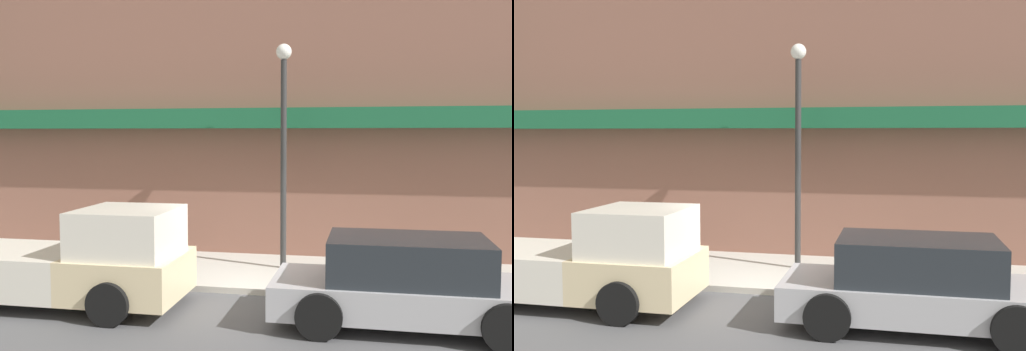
{
  "view_description": "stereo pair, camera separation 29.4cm",
  "coord_description": "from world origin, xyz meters",
  "views": [
    {
      "loc": [
        2.44,
        -11.07,
        3.26
      ],
      "look_at": [
        -0.03,
        1.33,
        2.33
      ],
      "focal_mm": 40.0,
      "sensor_mm": 36.0,
      "label": 1
    },
    {
      "loc": [
        2.73,
        -11.01,
        3.26
      ],
      "look_at": [
        -0.03,
        1.33,
        2.33
      ],
      "focal_mm": 40.0,
      "sensor_mm": 36.0,
      "label": 2
    }
  ],
  "objects": [
    {
      "name": "street_lamp",
      "position": [
        0.5,
        1.93,
        3.39
      ],
      "size": [
        0.36,
        0.36,
        5.17
      ],
      "color": "#2D2D2D",
      "rests_on": "sidewalk"
    },
    {
      "name": "ground_plane",
      "position": [
        0.0,
        0.0,
        0.0
      ],
      "size": [
        80.0,
        80.0,
        0.0
      ],
      "primitive_type": "plane",
      "color": "#4C4C4F"
    },
    {
      "name": "building",
      "position": [
        -0.01,
        4.81,
        5.9
      ],
      "size": [
        19.8,
        3.8,
        11.83
      ],
      "color": "brown",
      "rests_on": "ground"
    },
    {
      "name": "sidewalk",
      "position": [
        0.0,
        1.66,
        0.07
      ],
      "size": [
        36.0,
        3.33,
        0.13
      ],
      "color": "#B7B2A8",
      "rests_on": "ground"
    },
    {
      "name": "fire_hydrant",
      "position": [
        1.79,
        0.35,
        0.48
      ],
      "size": [
        0.22,
        0.22,
        0.69
      ],
      "color": "yellow",
      "rests_on": "sidewalk"
    },
    {
      "name": "parked_car",
      "position": [
        3.09,
        -1.33,
        0.75
      ],
      "size": [
        4.51,
        2.05,
        1.52
      ],
      "rotation": [
        0.0,
        0.0,
        0.02
      ],
      "color": "#ADADB2",
      "rests_on": "ground"
    },
    {
      "name": "pickup_truck",
      "position": [
        -3.06,
        -1.33,
        0.83
      ],
      "size": [
        5.06,
        2.15,
        1.89
      ],
      "rotation": [
        0.0,
        0.0,
        0.01
      ],
      "color": "beige",
      "rests_on": "ground"
    }
  ]
}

